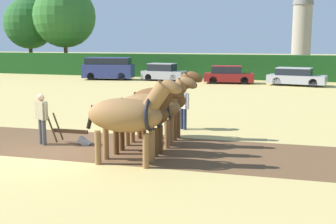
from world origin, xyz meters
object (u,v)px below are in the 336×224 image
object	(u,v)px
tree_far_left	(29,23)
draft_horse_lead_left	(128,115)
parked_car_left	(163,72)
parked_car_center	(296,77)
plow	(74,135)
draft_horse_trail_left	(153,106)
draft_horse_lead_right	(141,114)
farmer_at_plow	(42,115)
parked_car_center_left	(228,75)
farmer_beside_team	(183,104)
parked_van	(108,68)
draft_horse_trail_right	(162,100)
tree_left	(64,16)

from	to	relation	value
tree_far_left	draft_horse_lead_left	size ratio (longest dim) A/B	2.98
parked_car_left	parked_car_center	world-z (taller)	parked_car_left
plow	draft_horse_trail_left	bearing A→B (deg)	12.07
tree_far_left	draft_horse_trail_left	bearing A→B (deg)	-48.77
tree_far_left	draft_horse_lead_right	size ratio (longest dim) A/B	3.31
plow	farmer_at_plow	xyz separation A→B (m)	(-0.98, -0.37, 0.71)
parked_car_center_left	parked_car_center	bearing A→B (deg)	-11.26
tree_far_left	draft_horse_lead_right	world-z (taller)	tree_far_left
plow	farmer_beside_team	size ratio (longest dim) A/B	0.88
draft_horse_trail_left	parked_car_center	xyz separation A→B (m)	(4.11, 22.27, -0.64)
draft_horse_lead_left	parked_car_center_left	bearing A→B (deg)	90.69
draft_horse_trail_left	plow	bearing A→B (deg)	-167.93
parked_car_left	farmer_at_plow	bearing A→B (deg)	-77.58
parked_van	tree_far_left	bearing A→B (deg)	138.98
draft_horse_trail_right	draft_horse_lead_right	bearing A→B (deg)	-90.28
parked_car_left	parked_car_center	bearing A→B (deg)	-1.09
parked_car_center_left	parked_van	bearing A→B (deg)	170.68
plow	tree_far_left	bearing A→B (deg)	124.95
plow	tree_left	bearing A→B (deg)	119.01
plow	farmer_at_plow	size ratio (longest dim) A/B	0.89
parked_van	parked_car_center_left	size ratio (longest dim) A/B	1.13
draft_horse_lead_right	plow	world-z (taller)	draft_horse_lead_right
draft_horse_lead_left	parked_car_center	distance (m)	24.87
tree_far_left	draft_horse_trail_right	size ratio (longest dim) A/B	3.14
draft_horse_trail_left	parked_car_left	bearing A→B (deg)	105.00
draft_horse_trail_left	parked_van	size ratio (longest dim) A/B	0.58
draft_horse_trail_left	farmer_at_plow	world-z (taller)	draft_horse_trail_left
draft_horse_lead_right	parked_car_center	xyz separation A→B (m)	(4.07, 23.40, -0.56)
parked_van	draft_horse_lead_right	bearing A→B (deg)	-73.11
draft_horse_lead_left	parked_van	distance (m)	27.98
farmer_beside_team	farmer_at_plow	bearing A→B (deg)	174.40
plow	parked_car_center	world-z (taller)	parked_car_center
farmer_beside_team	parked_car_center	bearing A→B (deg)	27.47
tree_far_left	draft_horse_lead_left	bearing A→B (deg)	-50.66
parked_car_left	plow	bearing A→B (deg)	-75.17
draft_horse_trail_left	farmer_beside_team	world-z (taller)	draft_horse_trail_left
tree_far_left	farmer_at_plow	distance (m)	39.84
draft_horse_trail_right	farmer_beside_team	bearing A→B (deg)	77.24
draft_horse_lead_left	tree_left	bearing A→B (deg)	121.18
draft_horse_trail_right	farmer_at_plow	size ratio (longest dim) A/B	1.59
parked_van	parked_car_center	distance (m)	16.79
plow	parked_car_left	world-z (taller)	parked_car_left
plow	parked_car_left	distance (m)	24.36
tree_left	parked_car_center	world-z (taller)	tree_left
tree_left	farmer_beside_team	xyz separation A→B (m)	(22.19, -27.57, -5.35)
tree_left	draft_horse_trail_left	bearing A→B (deg)	-54.23
parked_car_center_left	parked_car_left	bearing A→B (deg)	164.92
tree_far_left	farmer_beside_team	bearing A→B (deg)	-45.70
parked_car_center_left	draft_horse_lead_left	bearing A→B (deg)	-95.27
draft_horse_trail_left	farmer_at_plow	xyz separation A→B (m)	(-3.60, -1.06, -0.31)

